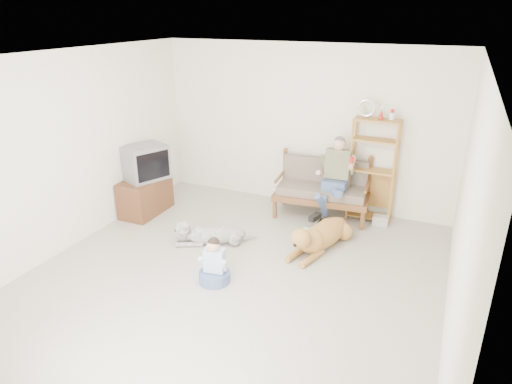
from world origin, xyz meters
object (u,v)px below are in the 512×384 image
at_px(etagere, 372,169).
at_px(golden_retriever, 320,236).
at_px(loveseat, 323,187).
at_px(tv_stand, 145,196).

distance_m(etagere, golden_retriever, 1.53).
height_order(loveseat, golden_retriever, loveseat).
bearing_deg(loveseat, tv_stand, -163.43).
distance_m(loveseat, tv_stand, 2.94).
relative_size(etagere, golden_retriever, 1.22).
bearing_deg(loveseat, etagere, 7.61).
relative_size(loveseat, tv_stand, 1.73).
relative_size(tv_stand, golden_retriever, 0.57).
bearing_deg(golden_retriever, etagere, 87.29).
distance_m(etagere, tv_stand, 3.71).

